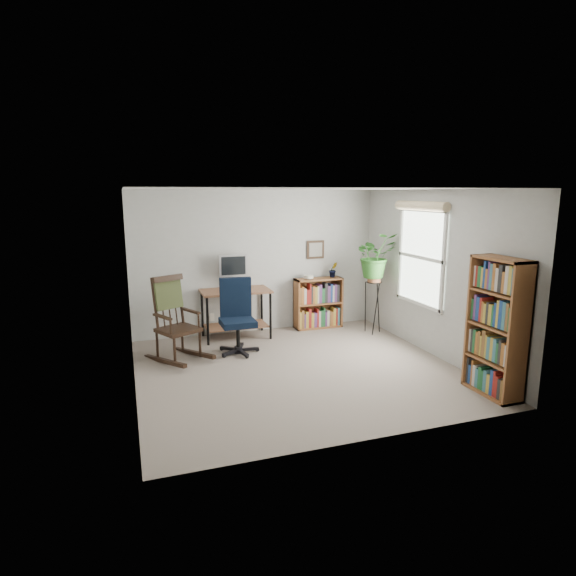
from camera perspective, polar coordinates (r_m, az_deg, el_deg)
name	(u,v)px	position (r m, az deg, el deg)	size (l,w,h in m)	color
floor	(298,369)	(6.61, 1.14, -9.61)	(4.20, 4.00, 0.00)	gray
ceiling	(298,189)	(6.18, 1.23, 11.67)	(4.20, 4.00, 0.00)	silver
wall_back	(257,262)	(8.17, -3.64, 3.13)	(4.20, 0.00, 2.40)	#B5B6B1
wall_front	(372,321)	(4.51, 9.95, -3.82)	(4.20, 0.00, 2.40)	#B5B6B1
wall_left	(129,293)	(5.92, -18.30, -0.59)	(0.00, 4.00, 2.40)	#B5B6B1
wall_right	(434,274)	(7.27, 16.94, 1.63)	(0.00, 4.00, 2.40)	#B5B6B1
window	(421,258)	(7.46, 15.44, 3.50)	(0.12, 1.20, 1.50)	silver
desk	(236,314)	(7.93, -6.18, -3.06)	(1.11, 0.61, 0.80)	brown
monitor	(233,272)	(7.92, -6.51, 1.95)	(0.46, 0.16, 0.56)	#B5B4B9
keyboard	(237,291)	(7.72, -6.04, -0.31)	(0.40, 0.15, 0.03)	black
office_chair	(238,316)	(7.12, -5.99, -3.38)	(0.61, 0.61, 1.12)	black
rocking_chair	(178,318)	(6.96, -12.93, -3.53)	(0.63, 1.05, 1.22)	black
low_bookshelf	(318,303)	(8.47, 3.61, -1.79)	(0.84, 0.28, 0.89)	brown
tall_bookshelf	(497,327)	(6.11, 23.49, -4.29)	(0.31, 0.72, 1.64)	brown
plant_stand	(373,303)	(8.24, 10.07, -1.79)	(0.29, 0.29, 1.03)	black
spider_plant	(376,234)	(8.06, 10.36, 6.35)	(1.69, 1.88, 1.46)	#2C6824
potted_plant_small	(333,274)	(8.49, 5.37, 1.64)	(0.13, 0.24, 0.11)	#2C6824
framed_picture	(316,250)	(8.45, 3.30, 4.56)	(0.32, 0.04, 0.32)	black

